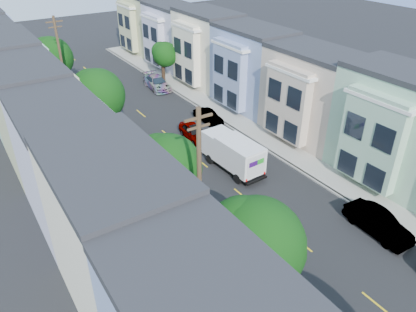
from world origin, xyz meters
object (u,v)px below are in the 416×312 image
tree_b (254,247)px  parked_right_c (208,117)px  tree_d (97,96)px  utility_pole_near (199,192)px  parked_right_b (378,223)px  parked_right_d (157,83)px  tree_e (51,58)px  parked_left_d (159,182)px  lead_sedan (194,132)px  parked_left_c (217,241)px  tree_c (167,168)px  tree_far_r (164,55)px  fedex_truck (233,152)px  utility_pole_far (63,67)px

tree_b → parked_right_c: 24.20m
tree_d → utility_pole_near: size_ratio=0.77×
parked_right_b → parked_right_d: parked_right_b is taller
parked_right_b → utility_pole_near: bearing=163.1°
tree_e → parked_right_b: bearing=-72.2°
parked_left_d → parked_right_c: parked_left_d is taller
lead_sedan → parked_left_c: parked_left_c is taller
tree_c → tree_far_r: size_ratio=1.35×
tree_b → tree_c: (-0.00, 8.54, -0.19)m
tree_b → tree_e: bearing=90.0°
tree_c → tree_e: (0.00, 27.00, 0.12)m
tree_d → parked_left_c: size_ratio=1.39×
parked_right_b → parked_right_d: 31.82m
tree_c → parked_right_d: tree_c is taller
tree_far_r → utility_pole_near: (-13.20, -29.27, 1.63)m
lead_sedan → parked_left_d: 8.87m
tree_c → parked_right_d: bearing=64.9°
lead_sedan → parked_right_d: (3.12, 13.81, 0.06)m
tree_far_r → parked_right_d: tree_far_r is taller
utility_pole_near → fedex_truck: bearing=43.8°
tree_e → fedex_truck: 24.75m
tree_e → parked_right_d: (11.20, -3.05, -4.08)m
tree_e → parked_right_c: (11.20, -14.52, -4.22)m
utility_pole_far → fedex_truck: bearing=-66.7°
fedex_truck → parked_right_d: fedex_truck is taller
utility_pole_near → lead_sedan: 16.73m
parked_left_d → parked_right_c: 12.76m
tree_c → parked_right_c: size_ratio=1.88×
tree_c → tree_far_r: (13.20, 25.46, -1.19)m
tree_d → tree_far_r: size_ratio=1.50×
tree_b → tree_e: 35.54m
parked_right_b → parked_right_d: size_ratio=0.92×
utility_pole_far → lead_sedan: (8.08, -12.05, -4.46)m
parked_left_c → parked_left_d: bearing=87.9°
tree_b → parked_left_d: bearing=83.8°
parked_right_b → parked_right_d: bearing=93.0°
utility_pole_near → fedex_truck: size_ratio=1.71×
parked_right_d → tree_d: bearing=-128.3°
tree_d → tree_e: (0.00, 14.89, -0.57)m
tree_far_r → parked_left_c: tree_far_r is taller
tree_d → parked_right_b: 23.37m
tree_far_r → lead_sedan: 16.40m
tree_e → parked_left_d: tree_e is taller
tree_e → utility_pole_far: (0.00, -4.82, 0.32)m
parked_right_b → lead_sedan: bearing=102.8°
tree_e → parked_left_c: (1.40, -30.54, -4.07)m
fedex_truck → parked_left_c: 9.84m
tree_b → tree_far_r: bearing=68.8°
parked_left_c → tree_d: bearing=93.1°
tree_far_r → parked_right_b: (-2.00, -33.32, -2.75)m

